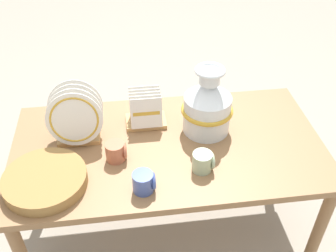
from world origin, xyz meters
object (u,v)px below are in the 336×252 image
object	(u,v)px
ceramic_vase	(207,105)
mug_terracotta_glaze	(116,151)
mug_cobalt_glaze	(144,182)
mug_sage_glaze	(203,162)
dish_rack_round_plates	(76,119)
dish_rack_square_plates	(146,113)
wicker_charger_stack	(45,180)

from	to	relation	value
ceramic_vase	mug_terracotta_glaze	distance (m)	0.48
mug_cobalt_glaze	mug_sage_glaze	bearing A→B (deg)	18.05
dish_rack_round_plates	mug_sage_glaze	xyz separation A→B (m)	(0.54, -0.28, -0.08)
mug_terracotta_glaze	mug_cobalt_glaze	bearing A→B (deg)	-61.84
ceramic_vase	mug_terracotta_glaze	size ratio (longest dim) A/B	3.64
dish_rack_square_plates	mug_cobalt_glaze	world-z (taller)	dish_rack_square_plates
dish_rack_square_plates	mug_sage_glaze	bearing A→B (deg)	-58.66
ceramic_vase	mug_terracotta_glaze	bearing A→B (deg)	-160.46
dish_rack_square_plates	mug_cobalt_glaze	xyz separation A→B (m)	(-0.05, -0.44, -0.02)
dish_rack_square_plates	wicker_charger_stack	size ratio (longest dim) A/B	0.56
mug_sage_glaze	mug_terracotta_glaze	size ratio (longest dim) A/B	1.00
dish_rack_round_plates	mug_cobalt_glaze	world-z (taller)	dish_rack_round_plates
wicker_charger_stack	mug_sage_glaze	size ratio (longest dim) A/B	3.71
ceramic_vase	mug_sage_glaze	bearing A→B (deg)	-104.47
dish_rack_square_plates	wicker_charger_stack	world-z (taller)	dish_rack_square_plates
mug_cobalt_glaze	mug_terracotta_glaze	world-z (taller)	same
ceramic_vase	mug_sage_glaze	distance (m)	0.30
dish_rack_round_plates	wicker_charger_stack	size ratio (longest dim) A/B	0.79
wicker_charger_stack	mug_cobalt_glaze	world-z (taller)	mug_cobalt_glaze
dish_rack_round_plates	dish_rack_square_plates	size ratio (longest dim) A/B	1.39
wicker_charger_stack	mug_terracotta_glaze	bearing A→B (deg)	21.60
ceramic_vase	mug_cobalt_glaze	world-z (taller)	ceramic_vase
ceramic_vase	dish_rack_round_plates	distance (m)	0.61
dish_rack_round_plates	wicker_charger_stack	distance (m)	0.32
mug_cobalt_glaze	dish_rack_round_plates	bearing A→B (deg)	127.88
wicker_charger_stack	mug_sage_glaze	world-z (taller)	mug_sage_glaze
mug_cobalt_glaze	mug_terracotta_glaze	distance (m)	0.23
dish_rack_square_plates	mug_terracotta_glaze	world-z (taller)	dish_rack_square_plates
ceramic_vase	mug_cobalt_glaze	size ratio (longest dim) A/B	3.64
ceramic_vase	mug_sage_glaze	world-z (taller)	ceramic_vase
dish_rack_square_plates	mug_cobalt_glaze	bearing A→B (deg)	-95.88
dish_rack_square_plates	dish_rack_round_plates	bearing A→B (deg)	-166.18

